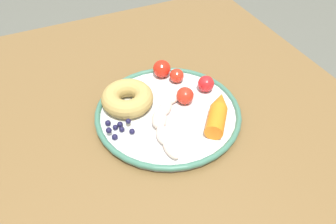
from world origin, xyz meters
TOP-DOWN VIEW (x-y plane):
  - dining_table at (0.00, 0.00)m, footprint 1.01×0.89m
  - plate at (0.03, -0.03)m, footprint 0.30×0.30m
  - banana at (-0.01, -0.01)m, footprint 0.17×0.11m
  - carrot_orange at (-0.03, -0.11)m, footprint 0.11×0.10m
  - donut at (0.08, 0.04)m, footprint 0.14×0.14m
  - blueberry_pile at (0.02, 0.08)m, footprint 0.05×0.05m
  - tomato_near at (0.04, -0.08)m, footprint 0.04×0.04m
  - tomato_mid at (0.14, -0.07)m, footprint 0.04×0.04m
  - tomato_far at (0.11, -0.09)m, footprint 0.03×0.03m
  - tomato_extra at (0.06, -0.14)m, footprint 0.04×0.04m

SIDE VIEW (x-z plane):
  - dining_table at x=0.00m, z-range 0.27..0.97m
  - plate at x=0.03m, z-range 0.70..0.72m
  - blueberry_pile at x=0.02m, z-range 0.71..0.73m
  - banana at x=-0.01m, z-range 0.71..0.74m
  - tomato_far at x=0.11m, z-range 0.71..0.75m
  - carrot_orange at x=-0.03m, z-range 0.71..0.75m
  - tomato_extra at x=0.06m, z-range 0.71..0.75m
  - tomato_near at x=0.04m, z-range 0.71..0.75m
  - donut at x=0.08m, z-range 0.71..0.75m
  - tomato_mid at x=0.14m, z-range 0.71..0.76m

